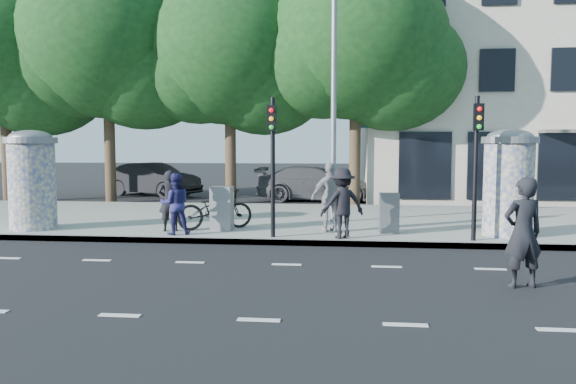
# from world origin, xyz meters

# --- Properties ---
(ground) EXTENTS (120.00, 120.00, 0.00)m
(ground) POSITION_xyz_m (0.00, 0.00, 0.00)
(ground) COLOR black
(ground) RESTS_ON ground
(sidewalk) EXTENTS (40.00, 8.00, 0.15)m
(sidewalk) POSITION_xyz_m (0.00, 7.50, 0.07)
(sidewalk) COLOR gray
(sidewalk) RESTS_ON ground
(curb) EXTENTS (40.00, 0.10, 0.16)m
(curb) POSITION_xyz_m (0.00, 3.55, 0.07)
(curb) COLOR slate
(curb) RESTS_ON ground
(lane_dash_near) EXTENTS (32.00, 0.12, 0.01)m
(lane_dash_near) POSITION_xyz_m (0.00, -2.20, 0.00)
(lane_dash_near) COLOR silver
(lane_dash_near) RESTS_ON ground
(lane_dash_far) EXTENTS (32.00, 0.12, 0.01)m
(lane_dash_far) POSITION_xyz_m (0.00, 1.40, 0.00)
(lane_dash_far) COLOR silver
(lane_dash_far) RESTS_ON ground
(ad_column_left) EXTENTS (1.36, 1.36, 2.65)m
(ad_column_left) POSITION_xyz_m (-7.20, 4.50, 1.54)
(ad_column_left) COLOR beige
(ad_column_left) RESTS_ON sidewalk
(ad_column_right) EXTENTS (1.36, 1.36, 2.65)m
(ad_column_right) POSITION_xyz_m (5.20, 4.70, 1.54)
(ad_column_right) COLOR beige
(ad_column_right) RESTS_ON sidewalk
(traffic_pole_near) EXTENTS (0.22, 0.31, 3.40)m
(traffic_pole_near) POSITION_xyz_m (-0.60, 3.79, 2.23)
(traffic_pole_near) COLOR black
(traffic_pole_near) RESTS_ON sidewalk
(traffic_pole_far) EXTENTS (0.22, 0.31, 3.40)m
(traffic_pole_far) POSITION_xyz_m (4.20, 3.79, 2.23)
(traffic_pole_far) COLOR black
(traffic_pole_far) RESTS_ON sidewalk
(street_lamp) EXTENTS (0.25, 0.93, 8.00)m
(street_lamp) POSITION_xyz_m (0.80, 6.63, 4.79)
(street_lamp) COLOR slate
(street_lamp) RESTS_ON sidewalk
(tree_far_left) EXTENTS (7.20, 7.20, 9.26)m
(tree_far_left) POSITION_xyz_m (-13.00, 12.50, 6.19)
(tree_far_left) COLOR #38281C
(tree_far_left) RESTS_ON ground
(tree_mid_left) EXTENTS (7.20, 7.20, 9.57)m
(tree_mid_left) POSITION_xyz_m (-8.50, 12.50, 6.50)
(tree_mid_left) COLOR #38281C
(tree_mid_left) RESTS_ON ground
(tree_near_left) EXTENTS (6.80, 6.80, 8.97)m
(tree_near_left) POSITION_xyz_m (-3.50, 12.70, 6.06)
(tree_near_left) COLOR #38281C
(tree_near_left) RESTS_ON ground
(tree_center) EXTENTS (7.00, 7.00, 9.30)m
(tree_center) POSITION_xyz_m (1.50, 12.30, 6.31)
(tree_center) COLOR #38281C
(tree_center) RESTS_ON ground
(building) EXTENTS (20.30, 15.85, 12.00)m
(building) POSITION_xyz_m (12.00, 19.99, 5.99)
(building) COLOR #B3AA96
(building) RESTS_ON ground
(ped_b) EXTENTS (0.68, 0.55, 1.60)m
(ped_b) POSITION_xyz_m (-3.42, 4.49, 0.95)
(ped_b) COLOR black
(ped_b) RESTS_ON sidewalk
(ped_c) EXTENTS (0.91, 0.81, 1.55)m
(ped_c) POSITION_xyz_m (-3.10, 3.97, 0.93)
(ped_c) COLOR navy
(ped_c) RESTS_ON sidewalk
(ped_d) EXTENTS (1.25, 1.00, 1.70)m
(ped_d) POSITION_xyz_m (1.10, 3.85, 1.00)
(ped_d) COLOR black
(ped_d) RESTS_ON sidewalk
(ped_e) EXTENTS (1.21, 0.95, 1.80)m
(ped_e) POSITION_xyz_m (0.78, 4.87, 1.05)
(ped_e) COLOR gray
(ped_e) RESTS_ON sidewalk
(man_road) EXTENTS (0.77, 0.60, 1.88)m
(man_road) POSITION_xyz_m (4.17, 0.04, 0.94)
(man_road) COLOR black
(man_road) RESTS_ON ground
(bicycle) EXTENTS (1.61, 2.14, 1.08)m
(bicycle) POSITION_xyz_m (-2.31, 4.94, 0.69)
(bicycle) COLOR black
(bicycle) RESTS_ON sidewalk
(cabinet_left) EXTENTS (0.58, 0.44, 1.16)m
(cabinet_left) POSITION_xyz_m (-2.08, 4.77, 0.73)
(cabinet_left) COLOR gray
(cabinet_left) RESTS_ON sidewalk
(cabinet_right) EXTENTS (0.51, 0.38, 1.03)m
(cabinet_right) POSITION_xyz_m (2.29, 4.81, 0.66)
(cabinet_right) COLOR slate
(cabinet_right) RESTS_ON sidewalk
(car_mid) EXTENTS (3.36, 4.94, 1.54)m
(car_mid) POSITION_xyz_m (-7.84, 15.71, 0.77)
(car_mid) COLOR black
(car_mid) RESTS_ON ground
(car_right) EXTENTS (2.17, 5.10, 1.47)m
(car_right) POSITION_xyz_m (-0.11, 14.14, 0.73)
(car_right) COLOR #4D4E53
(car_right) RESTS_ON ground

